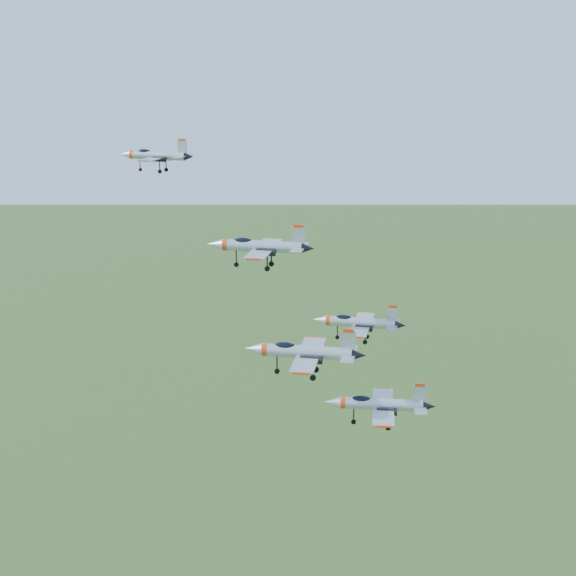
# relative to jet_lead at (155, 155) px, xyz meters

# --- Properties ---
(jet_lead) EXTENTS (11.35, 9.37, 3.04)m
(jet_lead) POSITION_rel_jet_lead_xyz_m (0.00, 0.00, 0.00)
(jet_lead) COLOR #A8AEB5
(jet_left_high) EXTENTS (13.99, 11.55, 3.74)m
(jet_left_high) POSITION_rel_jet_lead_xyz_m (17.72, -9.27, -9.95)
(jet_left_high) COLOR #A8AEB5
(jet_right_high) EXTENTS (13.31, 11.03, 3.56)m
(jet_right_high) POSITION_rel_jet_lead_xyz_m (27.38, -25.56, -17.47)
(jet_right_high) COLOR #A8AEB5
(jet_left_low) EXTENTS (12.48, 10.28, 3.34)m
(jet_left_low) POSITION_rel_jet_lead_xyz_m (29.85, -4.56, -20.66)
(jet_left_low) COLOR #A8AEB5
(jet_right_low) EXTENTS (11.81, 9.87, 3.16)m
(jet_right_low) POSITION_rel_jet_lead_xyz_m (35.77, -26.30, -22.34)
(jet_right_low) COLOR #A8AEB5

